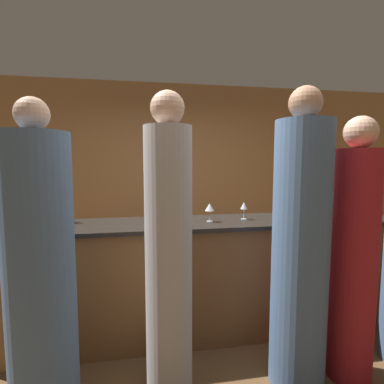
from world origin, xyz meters
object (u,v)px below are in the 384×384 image
at_px(bartender, 165,223).
at_px(wine_bottle_1, 62,210).
at_px(wine_bottle_0, 51,217).
at_px(guest_1, 40,274).
at_px(ice_bucket, 304,204).
at_px(guest_4, 354,258).
at_px(guest_0, 300,251).
at_px(guest_3, 169,257).

relative_size(bartender, wine_bottle_1, 6.29).
height_order(wine_bottle_0, wine_bottle_1, wine_bottle_1).
xyz_separation_m(guest_1, ice_bucket, (2.21, 0.88, 0.24)).
height_order(guest_1, wine_bottle_0, guest_1).
height_order(guest_4, ice_bucket, guest_4).
bearing_deg(wine_bottle_1, ice_bucket, 0.10).
bearing_deg(guest_1, guest_0, -1.25).
relative_size(guest_0, wine_bottle_0, 7.42).
xyz_separation_m(guest_1, guest_3, (0.76, 0.02, 0.06)).
xyz_separation_m(guest_4, ice_bucket, (0.16, 0.92, 0.25)).
xyz_separation_m(guest_1, wine_bottle_1, (-0.08, 0.87, 0.25)).
bearing_deg(bartender, guest_3, 85.94).
bearing_deg(ice_bucket, wine_bottle_1, -179.90).
bearing_deg(ice_bucket, guest_0, -121.66).
bearing_deg(guest_4, guest_3, 177.18).
xyz_separation_m(bartender, guest_4, (1.18, -1.58, 0.02)).
relative_size(guest_4, wine_bottle_0, 6.77).
bearing_deg(guest_4, guest_0, 179.12).
relative_size(guest_1, guest_4, 1.03).
relative_size(wine_bottle_0, wine_bottle_1, 0.95).
height_order(wine_bottle_1, ice_bucket, wine_bottle_1).
height_order(guest_3, wine_bottle_0, guest_3).
distance_m(guest_4, ice_bucket, 0.97).
relative_size(guest_1, guest_3, 0.96).
xyz_separation_m(guest_4, wine_bottle_1, (-2.13, 0.92, 0.26)).
height_order(guest_4, wine_bottle_0, guest_4).
bearing_deg(bartender, guest_4, 126.87).
relative_size(guest_4, ice_bucket, 8.94).
bearing_deg(guest_4, wine_bottle_0, 164.40).
bearing_deg(guest_3, wine_bottle_0, 147.77).
height_order(bartender, guest_0, guest_0).
height_order(guest_0, wine_bottle_0, guest_0).
distance_m(bartender, guest_1, 1.77).
xyz_separation_m(guest_0, guest_1, (-1.65, 0.04, -0.06)).
relative_size(bartender, guest_3, 0.91).
distance_m(guest_0, guest_3, 0.89).
height_order(guest_1, guest_4, guest_1).
bearing_deg(guest_0, guest_4, -0.88).
relative_size(guest_3, wine_bottle_1, 6.88).
height_order(bartender, guest_4, guest_4).
height_order(guest_0, ice_bucket, guest_0).
xyz_separation_m(bartender, wine_bottle_0, (-0.95, -0.98, 0.28)).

